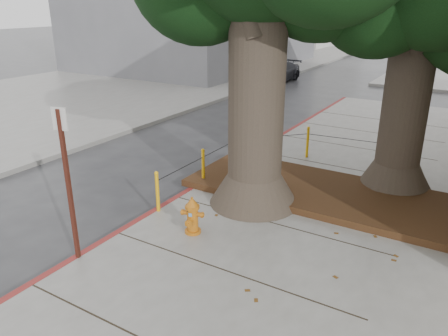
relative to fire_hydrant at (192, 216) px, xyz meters
name	(u,v)px	position (x,y,z in m)	size (l,w,h in m)	color
ground	(199,268)	(0.68, -0.79, -0.53)	(140.00, 140.00, 0.00)	#28282B
sidewalk_opposite	(85,93)	(-13.32, 9.21, -0.45)	(14.00, 60.00, 0.15)	slate
curb_red	(189,192)	(-1.32, 1.71, -0.45)	(0.14, 26.00, 0.16)	maroon
planter_bed	(321,192)	(1.58, 3.11, -0.30)	(6.40, 2.60, 0.16)	black
bollard_ring	(264,156)	(-0.18, 3.58, 0.13)	(3.79, 5.39, 0.95)	#F5AF0D
fire_hydrant	(192,216)	(0.00, 0.00, 0.00)	(0.42, 0.40, 0.78)	#C96C14
signpost	(67,177)	(-1.27, -1.82, 1.19)	(0.27, 0.09, 2.78)	#471911
car_dark	(277,72)	(-6.33, 17.72, 0.04)	(1.60, 3.94, 1.14)	black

